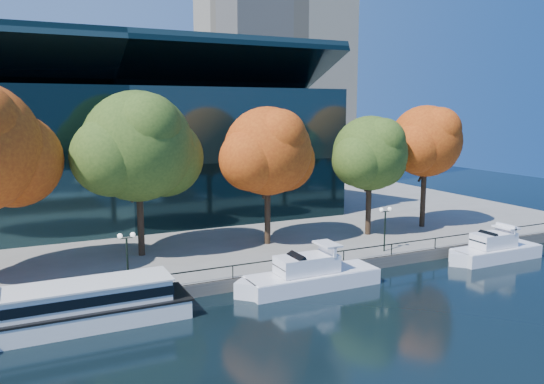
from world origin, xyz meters
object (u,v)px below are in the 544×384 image
tour_boat (55,308)px  tree_4 (372,155)px  lamp_1 (127,247)px  lamp_2 (385,219)px  tree_5 (427,143)px  cruiser_far (493,249)px  cruiser_near (307,275)px  tree_3 (269,153)px  tree_2 (140,149)px

tour_boat → tree_4: tree_4 is taller
lamp_1 → lamp_2: (22.75, 0.00, 0.00)m
tree_5 → lamp_1: (-32.94, -6.42, -6.15)m
cruiser_far → tree_5: 13.77m
tree_5 → lamp_2: 13.52m
cruiser_near → lamp_2: (9.82, 3.32, 2.92)m
cruiser_near → lamp_1: size_ratio=2.93×
tree_4 → tree_5: tree_5 is taller
tree_4 → lamp_1: size_ratio=2.99×
tour_boat → cruiser_far: bearing=-1.0°
cruiser_far → tree_4: bearing=124.1°
cruiser_near → tree_4: tree_4 is taller
tree_5 → lamp_1: bearing=-169.0°
cruiser_far → lamp_1: bearing=173.1°
cruiser_far → lamp_1: (-32.09, 3.88, 2.95)m
tree_4 → tree_5: 7.59m
tour_boat → tree_3: tree_3 is taller
cruiser_near → lamp_1: 13.67m
lamp_1 → lamp_2: bearing=0.0°
tree_2 → lamp_2: bearing=-22.1°
cruiser_near → lamp_2: 10.77m
cruiser_near → tree_4: 17.54m
cruiser_far → lamp_1: lamp_1 is taller
tree_5 → cruiser_far: bearing=-94.7°
tour_boat → tree_2: bearing=54.7°
tree_2 → lamp_1: size_ratio=3.55×
cruiser_far → tree_2: size_ratio=0.69×
tree_4 → lamp_1: bearing=-166.8°
tree_2 → tree_5: size_ratio=1.09×
tree_2 → lamp_2: 22.39m
cruiser_far → tree_3: 22.36m
tree_5 → cruiser_near: bearing=-154.0°
lamp_1 → lamp_2: size_ratio=1.00×
tree_4 → lamp_1: 26.62m
tree_3 → tree_5: size_ratio=0.99×
tree_4 → lamp_2: bearing=-114.1°
cruiser_near → tree_2: bearing=131.4°
lamp_1 → tour_boat: bearing=-147.7°
tree_3 → tree_4: size_ratio=1.07×
tour_boat → cruiser_near: (18.07, -0.07, -0.35)m
tree_2 → tree_3: tree_2 is taller
tour_boat → lamp_2: lamp_2 is taller
cruiser_near → tree_3: size_ratio=0.91×
tree_2 → tree_4: 22.68m
cruiser_far → lamp_1: size_ratio=2.46×
tree_2 → tree_3: size_ratio=1.10×
tour_boat → lamp_1: lamp_1 is taller
cruiser_far → tree_5: (0.85, 10.30, 9.11)m
cruiser_near → lamp_1: lamp_1 is taller
tree_2 → tree_4: (22.55, -2.12, -1.21)m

